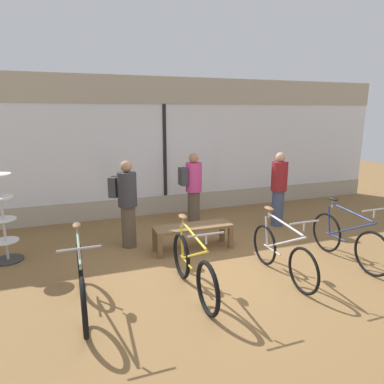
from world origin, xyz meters
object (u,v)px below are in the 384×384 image
bicycle_left (193,268)px  customer_by_window (279,188)px  bicycle_far_left (82,282)px  bicycle_right (282,253)px  bicycle_far_right (347,239)px  customer_mid_floor (127,202)px  customer_near_rack (193,188)px  accessory_rack (4,224)px  display_bench (193,230)px

bicycle_left → customer_by_window: size_ratio=1.07×
customer_by_window → bicycle_far_left: bearing=-154.5°
bicycle_left → bicycle_right: size_ratio=1.04×
bicycle_far_left → bicycle_far_right: size_ratio=1.04×
bicycle_far_left → bicycle_right: size_ratio=1.06×
bicycle_right → customer_by_window: (1.30, 2.07, 0.46)m
bicycle_far_right → customer_mid_floor: (-3.27, 1.87, 0.46)m
bicycle_right → customer_mid_floor: (-1.96, 1.96, 0.48)m
bicycle_left → customer_near_rack: 2.87m
accessory_rack → bicycle_far_right: bearing=-20.2°
display_bench → customer_mid_floor: size_ratio=0.88×
bicycle_far_left → bicycle_far_right: 4.16m
customer_mid_floor → accessory_rack: bearing=178.2°
bicycle_far_left → bicycle_left: size_ratio=1.02×
bicycle_right → customer_near_rack: customer_near_rack is taller
display_bench → customer_by_window: (2.18, 0.64, 0.47)m
customer_by_window → customer_mid_floor: customer_by_window is taller
display_bench → customer_by_window: size_ratio=0.88×
bicycle_far_left → display_bench: 2.37m
accessory_rack → display_bench: size_ratio=1.12×
bicycle_left → bicycle_far_left: bearing=175.7°
bicycle_right → customer_mid_floor: customer_mid_floor is taller
bicycle_right → customer_near_rack: bearing=99.6°
customer_by_window → bicycle_right: bearing=-122.1°
display_bench → bicycle_far_left: bearing=-145.7°
bicycle_right → customer_mid_floor: size_ratio=1.03×
bicycle_left → customer_mid_floor: (-0.55, 1.97, 0.48)m
bicycle_far_left → bicycle_right: bearing=-1.9°
bicycle_right → bicycle_left: bearing=-179.5°
customer_near_rack → bicycle_left: bearing=-110.0°
bicycle_far_left → accessory_rack: (-1.11, 1.93, 0.28)m
bicycle_right → accessory_rack: accessory_rack is taller
bicycle_far_right → customer_by_window: 2.03m
display_bench → bicycle_left: bearing=-110.1°
bicycle_right → accessory_rack: 4.45m
bicycle_left → bicycle_right: (1.41, 0.01, 0.00)m
accessory_rack → display_bench: (3.07, -0.59, -0.28)m
customer_near_rack → customer_by_window: (1.75, -0.58, -0.01)m
bicycle_left → customer_near_rack: size_ratio=1.08×
bicycle_far_left → bicycle_right: (2.84, -0.10, 0.01)m
bicycle_right → customer_near_rack: size_ratio=1.04×
accessory_rack → bicycle_far_left: bearing=-60.0°
customer_near_rack → customer_mid_floor: 1.66m
bicycle_far_right → customer_by_window: customer_by_window is taller
bicycle_far_left → display_bench: size_ratio=1.25×
display_bench → bicycle_far_right: bearing=-31.5°
accessory_rack → customer_near_rack: (3.51, 0.63, 0.20)m
accessory_rack → customer_by_window: (5.26, 0.05, 0.19)m
bicycle_far_left → display_bench: bicycle_far_left is taller
customer_by_window → customer_near_rack: bearing=161.7°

